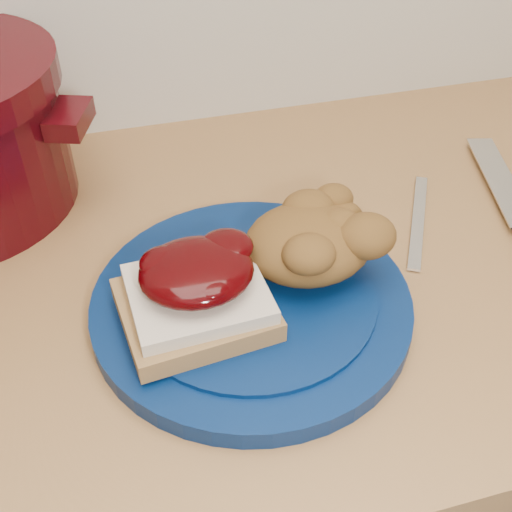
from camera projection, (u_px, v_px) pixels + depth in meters
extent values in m
cube|color=beige|center=(269.00, 487.00, 0.97)|extent=(4.00, 0.60, 0.86)
cylinder|color=#051B49|center=(251.00, 304.00, 0.60)|extent=(0.30, 0.30, 0.02)
cube|color=olive|center=(196.00, 309.00, 0.56)|extent=(0.14, 0.12, 0.02)
cube|color=beige|center=(198.00, 293.00, 0.55)|extent=(0.12, 0.11, 0.01)
ellipsoid|color=black|center=(196.00, 271.00, 0.54)|extent=(0.10, 0.09, 0.03)
ellipsoid|color=brown|center=(308.00, 243.00, 0.59)|extent=(0.12, 0.10, 0.06)
cube|color=silver|center=(500.00, 180.00, 0.75)|extent=(0.08, 0.19, 0.00)
cube|color=silver|center=(418.00, 220.00, 0.70)|extent=(0.09, 0.15, 0.00)
cube|color=#330509|center=(69.00, 119.00, 0.66)|extent=(0.06, 0.07, 0.02)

